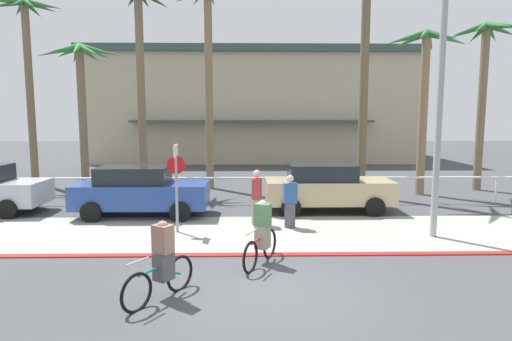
% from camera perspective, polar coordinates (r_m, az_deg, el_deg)
% --- Properties ---
extents(ground_plane, '(80.00, 80.00, 0.00)m').
position_cam_1_polar(ground_plane, '(18.41, 0.34, -3.40)').
color(ground_plane, '#424447').
extents(sidewalk_strip, '(44.00, 4.00, 0.02)m').
position_cam_1_polar(sidewalk_strip, '(12.76, 1.01, -8.13)').
color(sidewalk_strip, '#9E9E93').
rests_on(sidewalk_strip, ground).
extents(curb_paint, '(44.00, 0.24, 0.03)m').
position_cam_1_polar(curb_paint, '(10.84, 1.41, -10.90)').
color(curb_paint, maroon).
rests_on(curb_paint, ground).
extents(building_backdrop, '(23.84, 12.71, 8.15)m').
position_cam_1_polar(building_backdrop, '(35.75, -0.63, 8.32)').
color(building_backdrop, '#BCAD8E').
rests_on(building_backdrop, ground).
extents(rail_fence, '(27.74, 0.08, 1.04)m').
position_cam_1_polar(rail_fence, '(16.79, 0.47, -1.52)').
color(rail_fence, white).
rests_on(rail_fence, ground).
extents(stop_sign_bike_lane, '(0.52, 0.56, 2.56)m').
position_cam_1_polar(stop_sign_bike_lane, '(12.70, -10.36, -0.64)').
color(stop_sign_bike_lane, gray).
rests_on(stop_sign_bike_lane, ground).
extents(streetlight_curb, '(0.24, 2.54, 7.50)m').
position_cam_1_polar(streetlight_curb, '(12.73, 23.39, 10.64)').
color(streetlight_curb, '#9EA0A5').
rests_on(streetlight_curb, ground).
extents(palm_tree_1, '(3.60, 3.13, 8.96)m').
position_cam_1_polar(palm_tree_1, '(24.61, -27.69, 14.02)').
color(palm_tree_1, '#756047').
rests_on(palm_tree_1, ground).
extents(palm_tree_2, '(3.64, 3.32, 6.59)m').
position_cam_1_polar(palm_tree_2, '(21.57, -21.84, 11.37)').
color(palm_tree_2, '#756047').
rests_on(palm_tree_2, ground).
extents(palm_tree_3, '(3.17, 2.92, 9.01)m').
position_cam_1_polar(palm_tree_3, '(21.00, -14.92, 16.10)').
color(palm_tree_3, '#756047').
rests_on(palm_tree_3, ground).
extents(palm_tree_4, '(3.20, 3.13, 9.18)m').
position_cam_1_polar(palm_tree_4, '(20.65, -6.26, 16.83)').
color(palm_tree_4, '#846B4C').
rests_on(palm_tree_4, ground).
extents(palm_tree_5, '(2.94, 3.21, 9.69)m').
position_cam_1_polar(palm_tree_5, '(19.12, 13.91, 17.17)').
color(palm_tree_5, brown).
rests_on(palm_tree_5, ground).
extents(palm_tree_6, '(3.51, 3.35, 6.93)m').
position_cam_1_polar(palm_tree_6, '(20.00, 21.12, 11.75)').
color(palm_tree_6, '#846B4C').
rests_on(palm_tree_6, ground).
extents(palm_tree_7, '(2.95, 3.38, 7.47)m').
position_cam_1_polar(palm_tree_7, '(22.26, 27.64, 12.28)').
color(palm_tree_7, '#756047').
rests_on(palm_tree_7, ground).
extents(car_blue_1, '(4.40, 2.02, 1.69)m').
position_cam_1_polar(car_blue_1, '(15.23, -14.85, -2.54)').
color(car_blue_1, '#284793').
rests_on(car_blue_1, ground).
extents(car_tan_2, '(4.40, 2.02, 1.69)m').
position_cam_1_polar(car_tan_2, '(15.65, 9.22, -2.14)').
color(car_tan_2, tan).
rests_on(car_tan_2, ground).
extents(cyclist_teal_0, '(1.05, 1.55, 1.50)m').
position_cam_1_polar(cyclist_teal_0, '(8.40, -12.19, -11.63)').
color(cyclist_teal_0, black).
rests_on(cyclist_teal_0, ground).
extents(cyclist_red_1, '(0.83, 1.67, 1.50)m').
position_cam_1_polar(cyclist_red_1, '(10.08, 0.76, -8.27)').
color(cyclist_red_1, black).
rests_on(cyclist_red_1, ground).
extents(pedestrian_0, '(0.42, 0.35, 1.61)m').
position_cam_1_polar(pedestrian_0, '(13.21, 4.45, -4.36)').
color(pedestrian_0, '#4C4C51').
rests_on(pedestrian_0, ground).
extents(pedestrian_1, '(0.37, 0.44, 1.73)m').
position_cam_1_polar(pedestrian_1, '(13.51, 0.11, -3.82)').
color(pedestrian_1, gray).
rests_on(pedestrian_1, ground).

